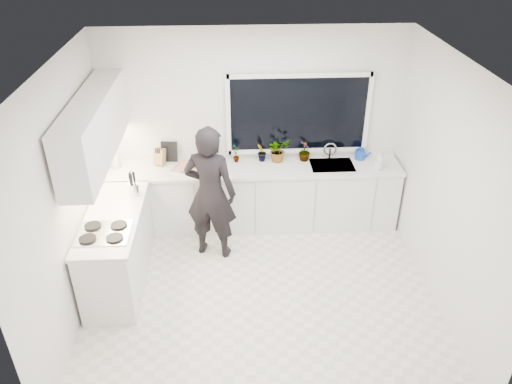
{
  "coord_description": "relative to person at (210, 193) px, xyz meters",
  "views": [
    {
      "loc": [
        -0.29,
        -4.45,
        4.02
      ],
      "look_at": [
        -0.03,
        0.4,
        1.15
      ],
      "focal_mm": 35.0,
      "sensor_mm": 36.0,
      "label": 1
    }
  ],
  "objects": [
    {
      "name": "wall_back",
      "position": [
        0.57,
        0.93,
        0.46
      ],
      "size": [
        4.0,
        0.02,
        2.7
      ],
      "primitive_type": "cube",
      "color": "white",
      "rests_on": "ground"
    },
    {
      "name": "pizza_tray",
      "position": [
        -0.23,
        0.59,
        0.04
      ],
      "size": [
        0.61,
        0.53,
        0.03
      ],
      "primitive_type": "cube",
      "rotation": [
        0.0,
        0.0,
        -0.37
      ],
      "color": "silver",
      "rests_on": "countertop_back"
    },
    {
      "name": "wall_left",
      "position": [
        -1.44,
        -0.83,
        0.46
      ],
      "size": [
        0.02,
        3.5,
        2.7
      ],
      "primitive_type": "cube",
      "color": "white",
      "rests_on": "ground"
    },
    {
      "name": "upper_cabinets",
      "position": [
        -1.22,
        -0.13,
        0.96
      ],
      "size": [
        0.34,
        2.1,
        0.7
      ],
      "primitive_type": "cube",
      "color": "white",
      "rests_on": "wall_left"
    },
    {
      "name": "watering_can",
      "position": [
        2.03,
        0.78,
        0.09
      ],
      "size": [
        0.17,
        0.17,
        0.13
      ],
      "primitive_type": "cylinder",
      "rotation": [
        0.0,
        0.0,
        0.27
      ],
      "color": "#1340B3",
      "rests_on": "countertop_back"
    },
    {
      "name": "countertop_left",
      "position": [
        -1.1,
        -0.48,
        0.01
      ],
      "size": [
        0.62,
        1.6,
        0.04
      ],
      "primitive_type": "cube",
      "color": "silver",
      "rests_on": "base_cabinets_left"
    },
    {
      "name": "picture_frame_large",
      "position": [
        -0.57,
        0.86,
        0.17
      ],
      "size": [
        0.22,
        0.04,
        0.28
      ],
      "primitive_type": "cube",
      "rotation": [
        0.0,
        0.0,
        -0.11
      ],
      "color": "black",
      "rests_on": "countertop_back"
    },
    {
      "name": "faucet",
      "position": [
        1.62,
        0.82,
        0.14
      ],
      "size": [
        0.03,
        0.03,
        0.22
      ],
      "primitive_type": "cylinder",
      "color": "silver",
      "rests_on": "countertop_back"
    },
    {
      "name": "base_cabinets_left",
      "position": [
        -1.1,
        -0.48,
        -0.45
      ],
      "size": [
        0.58,
        1.6,
        0.88
      ],
      "primitive_type": "cube",
      "color": "white",
      "rests_on": "floor"
    },
    {
      "name": "soap_bottles",
      "position": [
        2.21,
        0.47,
        0.15
      ],
      "size": [
        0.14,
        0.15,
        0.27
      ],
      "color": "#D8BF66",
      "rests_on": "countertop_back"
    },
    {
      "name": "window",
      "position": [
        1.17,
        0.89,
        0.66
      ],
      "size": [
        1.8,
        0.02,
        1.0
      ],
      "primitive_type": "cube",
      "color": "black",
      "rests_on": "wall_back"
    },
    {
      "name": "picture_frame_small",
      "position": [
        -0.06,
        0.86,
        0.18
      ],
      "size": [
        0.25,
        0.08,
        0.3
      ],
      "primitive_type": "cube",
      "rotation": [
        0.0,
        0.0,
        -0.26
      ],
      "color": "black",
      "rests_on": "countertop_back"
    },
    {
      "name": "herb_plants",
      "position": [
        0.89,
        0.78,
        0.18
      ],
      "size": [
        1.09,
        0.35,
        0.33
      ],
      "color": "#26662D",
      "rests_on": "countertop_back"
    },
    {
      "name": "sink",
      "position": [
        1.62,
        0.62,
        -0.02
      ],
      "size": [
        0.58,
        0.42,
        0.14
      ],
      "primitive_type": "cube",
      "color": "silver",
      "rests_on": "countertop_back"
    },
    {
      "name": "person",
      "position": [
        0.0,
        0.0,
        0.0
      ],
      "size": [
        0.74,
        0.58,
        1.78
      ],
      "primitive_type": "imported",
      "rotation": [
        0.0,
        0.0,
        2.87
      ],
      "color": "black",
      "rests_on": "floor"
    },
    {
      "name": "knife_block",
      "position": [
        -0.69,
        0.76,
        0.14
      ],
      "size": [
        0.16,
        0.14,
        0.22
      ],
      "primitive_type": "cube",
      "rotation": [
        0.0,
        0.0,
        -0.39
      ],
      "color": "olive",
      "rests_on": "countertop_back"
    },
    {
      "name": "countertop_back",
      "position": [
        0.57,
        0.61,
        0.01
      ],
      "size": [
        3.94,
        0.62,
        0.04
      ],
      "primitive_type": "cube",
      "color": "silver",
      "rests_on": "base_cabinets_back"
    },
    {
      "name": "wall_right",
      "position": [
        2.58,
        -0.83,
        0.46
      ],
      "size": [
        0.02,
        3.5,
        2.7
      ],
      "primitive_type": "cube",
      "color": "white",
      "rests_on": "ground"
    },
    {
      "name": "base_cabinets_back",
      "position": [
        0.57,
        0.62,
        -0.45
      ],
      "size": [
        3.92,
        0.58,
        0.88
      ],
      "primitive_type": "cube",
      "color": "white",
      "rests_on": "floor"
    },
    {
      "name": "stovetop",
      "position": [
        -1.12,
        -0.83,
        0.04
      ],
      "size": [
        0.56,
        0.48,
        0.03
      ],
      "primitive_type": "cube",
      "color": "black",
      "rests_on": "countertop_left"
    },
    {
      "name": "utensil_crock",
      "position": [
        -0.92,
        -0.03,
        0.11
      ],
      "size": [
        0.16,
        0.16,
        0.16
      ],
      "primitive_type": "cylinder",
      "rotation": [
        0.0,
        0.0,
        0.28
      ],
      "color": "silver",
      "rests_on": "countertop_left"
    },
    {
      "name": "ceiling",
      "position": [
        0.57,
        -0.83,
        1.82
      ],
      "size": [
        4.0,
        3.5,
        0.02
      ],
      "primitive_type": "cube",
      "color": "white",
      "rests_on": "wall_back"
    },
    {
      "name": "pizza",
      "position": [
        -0.23,
        0.59,
        0.06
      ],
      "size": [
        0.55,
        0.48,
        0.01
      ],
      "primitive_type": "cube",
      "rotation": [
        0.0,
        0.0,
        -0.37
      ],
      "color": "red",
      "rests_on": "pizza_tray"
    },
    {
      "name": "floor",
      "position": [
        0.57,
        -0.83,
        -0.9
      ],
      "size": [
        4.0,
        3.5,
        0.02
      ],
      "primitive_type": "cube",
      "color": "beige",
      "rests_on": "ground"
    },
    {
      "name": "paper_towel_roll",
      "position": [
        -1.28,
        0.72,
        0.16
      ],
      "size": [
        0.14,
        0.14,
        0.26
      ],
      "primitive_type": "cylinder",
      "rotation": [
        0.0,
        0.0,
        0.4
      ],
      "color": "silver",
      "rests_on": "countertop_back"
    }
  ]
}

